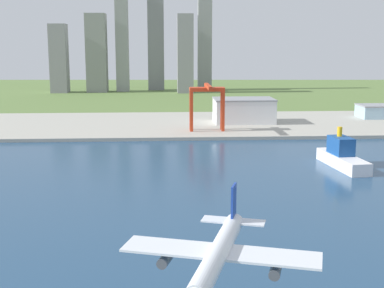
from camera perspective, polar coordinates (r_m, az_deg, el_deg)
The scene contains 9 objects.
ground_plane at distance 262.56m, azimuth 0.80°, elevation -4.35°, with size 2400.00×2400.00×0.00m, color #5C783D.
water_bay at distance 205.36m, azimuth 2.00°, elevation -8.66°, with size 840.00×360.00×0.15m, color navy.
industrial_pier at distance 448.33m, azimuth -0.93°, elevation 2.09°, with size 840.00×140.00×2.50m, color #A8A599.
airplane_landing at distance 110.95m, azimuth 2.78°, elevation -11.48°, with size 41.50×44.48×13.52m.
ferry_boat at distance 310.16m, azimuth 15.52°, elevation -1.25°, with size 16.40×47.64×21.69m.
port_crane_red at distance 404.12m, azimuth 1.61°, elevation 4.98°, with size 25.95×38.61×35.22m.
warehouse_main at distance 451.92m, azimuth 5.46°, elevation 3.55°, with size 49.64×34.07×19.93m.
warehouse_annex at distance 506.48m, azimuth 19.20°, elevation 3.28°, with size 37.80×26.10×11.44m.
distant_skyline at distance 769.50m, azimuth -6.41°, elevation 10.02°, with size 223.86×68.42×152.95m.
Camera 1 is at (-18.17, 47.03, 67.93)m, focal length 50.67 mm.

